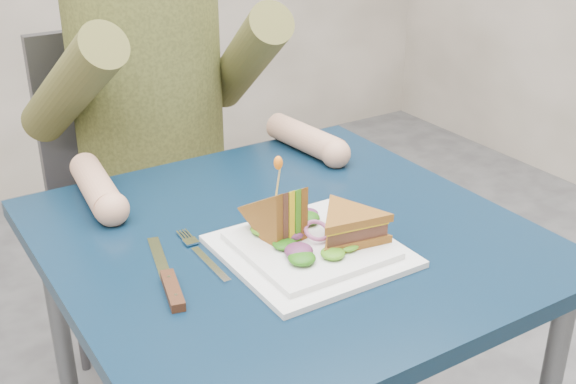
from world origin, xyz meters
TOP-DOWN VIEW (x-y plane):
  - table at (0.00, 0.00)m, footprint 0.75×0.75m
  - chair at (0.00, 0.67)m, footprint 0.42×0.40m
  - diner at (-0.00, 0.56)m, footprint 0.54×0.59m
  - plate at (-0.01, -0.08)m, footprint 0.26×0.26m
  - sandwich_flat at (0.05, -0.10)m, footprint 0.16×0.16m
  - sandwich_upright at (-0.04, -0.03)m, footprint 0.08×0.13m
  - fork at (-0.15, 0.00)m, footprint 0.02×0.18m
  - knife at (-0.23, -0.05)m, footprint 0.07×0.22m
  - toothpick at (-0.04, -0.03)m, footprint 0.01×0.01m
  - toothpick_frill at (-0.04, -0.03)m, footprint 0.01×0.01m
  - lettuce_spill at (-0.00, -0.07)m, footprint 0.15×0.13m
  - onion_ring at (0.01, -0.07)m, footprint 0.04×0.04m

SIDE VIEW (x-z plane):
  - chair at x=0.00m, z-range 0.08..1.01m
  - table at x=0.00m, z-range 0.29..1.02m
  - fork at x=-0.15m, z-range 0.73..0.74m
  - knife at x=-0.23m, z-range 0.73..0.74m
  - plate at x=-0.01m, z-range 0.73..0.75m
  - lettuce_spill at x=0.00m, z-range 0.75..0.77m
  - onion_ring at x=0.01m, z-range 0.75..0.78m
  - sandwich_flat at x=0.05m, z-range 0.75..0.80m
  - sandwich_upright at x=-0.04m, z-range 0.72..0.85m
  - toothpick at x=-0.04m, z-range 0.82..0.88m
  - toothpick_frill at x=-0.04m, z-range 0.87..0.89m
  - diner at x=0.00m, z-range 0.54..1.29m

